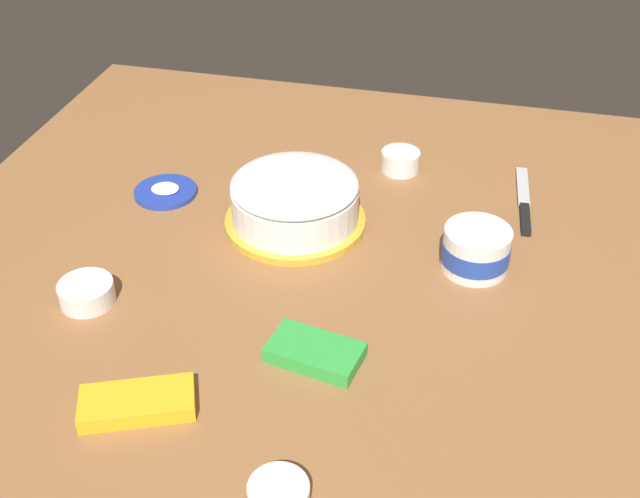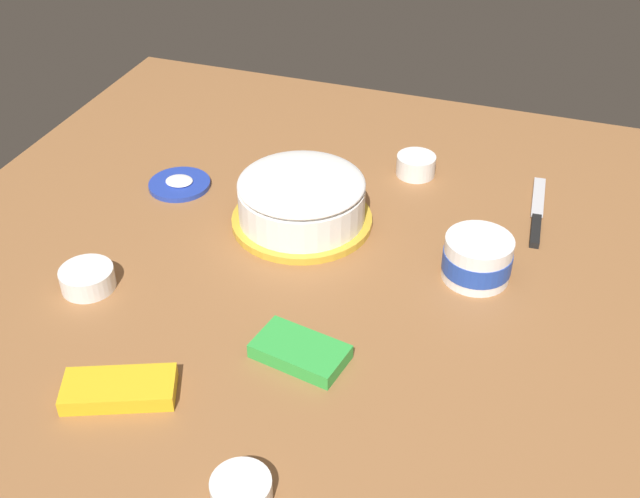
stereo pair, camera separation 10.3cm
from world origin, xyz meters
name	(u,v)px [view 1 (the left image)]	position (x,y,z in m)	size (l,w,h in m)	color
ground_plane	(335,290)	(0.00, 0.00, 0.00)	(1.54, 1.54, 0.00)	#936038
frosted_cake	(295,202)	(-0.11, 0.17, 0.05)	(0.26, 0.26, 0.10)	gold
frosting_tub	(476,249)	(0.22, 0.12, 0.04)	(0.12, 0.12, 0.08)	white
frosting_tub_lid	(166,191)	(-0.39, 0.21, 0.01)	(0.12, 0.12, 0.02)	#233DAD
spreading_knife	(524,205)	(0.30, 0.33, 0.01)	(0.04, 0.24, 0.01)	silver
sprinkle_bowl_pink	(86,292)	(-0.38, -0.12, 0.02)	(0.09, 0.09, 0.04)	white
sprinkle_bowl_orange	(279,495)	(0.02, -0.42, 0.02)	(0.08, 0.08, 0.03)	white
sprinkle_bowl_green	(400,161)	(0.04, 0.41, 0.02)	(0.08, 0.08, 0.04)	white
candy_box_lower	(315,352)	(0.01, -0.16, 0.01)	(0.14, 0.08, 0.02)	green
candy_box_upper	(137,403)	(-0.21, -0.32, 0.01)	(0.16, 0.07, 0.03)	yellow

